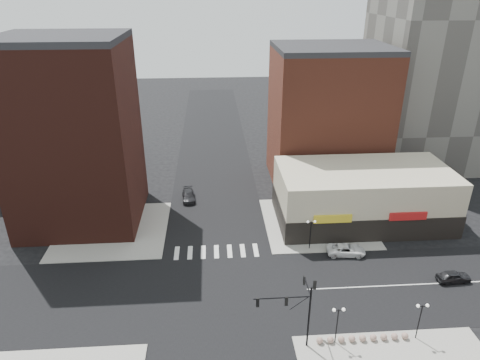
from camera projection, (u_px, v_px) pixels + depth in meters
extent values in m
plane|color=black|center=(219.00, 294.00, 47.78)|extent=(240.00, 240.00, 0.00)
cube|color=black|center=(219.00, 293.00, 47.77)|extent=(200.00, 14.00, 0.02)
cube|color=black|center=(219.00, 293.00, 47.77)|extent=(14.00, 200.00, 0.02)
cube|color=gray|center=(113.00, 230.00, 59.97)|extent=(15.00, 15.00, 0.12)
cube|color=gray|center=(317.00, 223.00, 61.79)|extent=(15.00, 15.00, 0.12)
cube|color=#3C1913|center=(74.00, 137.00, 58.08)|extent=(16.00, 15.00, 25.00)
cube|color=#3C1913|center=(29.00, 145.00, 74.03)|extent=(20.00, 18.00, 12.00)
cube|color=brown|center=(327.00, 119.00, 71.05)|extent=(18.00, 15.00, 22.00)
cube|color=#B8B092|center=(363.00, 195.00, 60.99)|extent=(24.00, 12.00, 8.00)
cube|color=black|center=(361.00, 209.00, 61.95)|extent=(24.20, 12.20, 3.40)
cylinder|color=black|center=(309.00, 318.00, 39.40)|extent=(0.18, 0.18, 7.00)
cylinder|color=black|center=(282.00, 298.00, 38.18)|extent=(5.20, 0.11, 0.11)
cylinder|color=black|center=(299.00, 303.00, 38.58)|extent=(1.72, 0.06, 1.46)
cylinder|color=black|center=(307.00, 286.00, 39.70)|extent=(0.11, 3.00, 0.11)
cube|color=black|center=(258.00, 302.00, 38.21)|extent=(0.28, 0.18, 0.95)
sphere|color=red|center=(258.00, 300.00, 38.09)|extent=(0.16, 0.16, 0.16)
cube|color=black|center=(286.00, 301.00, 38.38)|extent=(0.28, 0.18, 0.95)
sphere|color=red|center=(287.00, 298.00, 38.25)|extent=(0.16, 0.16, 0.16)
cube|color=black|center=(304.00, 280.00, 41.05)|extent=(0.18, 0.28, 0.95)
sphere|color=red|center=(304.00, 278.00, 40.92)|extent=(0.16, 0.16, 0.16)
cube|color=black|center=(315.00, 285.00, 37.81)|extent=(0.28, 0.18, 0.95)
sphere|color=red|center=(315.00, 282.00, 37.69)|extent=(0.16, 0.16, 0.16)
cylinder|color=black|center=(337.00, 326.00, 40.33)|extent=(0.11, 0.11, 4.00)
cylinder|color=black|center=(339.00, 311.00, 39.53)|extent=(0.90, 0.06, 0.06)
sphere|color=white|center=(334.00, 310.00, 39.46)|extent=(0.32, 0.32, 0.32)
sphere|color=white|center=(344.00, 309.00, 39.52)|extent=(0.32, 0.32, 0.32)
cylinder|color=black|center=(419.00, 322.00, 40.83)|extent=(0.11, 0.11, 4.00)
cylinder|color=black|center=(423.00, 306.00, 40.03)|extent=(0.90, 0.06, 0.06)
sphere|color=white|center=(418.00, 306.00, 39.96)|extent=(0.32, 0.32, 0.32)
sphere|color=white|center=(427.00, 305.00, 40.02)|extent=(0.32, 0.32, 0.32)
cylinder|color=black|center=(310.00, 235.00, 54.88)|extent=(0.11, 0.11, 4.00)
cylinder|color=black|center=(311.00, 222.00, 54.08)|extent=(0.90, 0.06, 0.06)
sphere|color=white|center=(308.00, 222.00, 54.01)|extent=(0.32, 0.32, 0.32)
sphere|color=white|center=(315.00, 221.00, 54.07)|extent=(0.32, 0.32, 0.32)
sphere|color=gray|center=(320.00, 340.00, 40.94)|extent=(0.65, 0.65, 0.65)
sphere|color=gray|center=(330.00, 340.00, 41.01)|extent=(0.65, 0.65, 0.65)
sphere|color=gray|center=(341.00, 339.00, 41.07)|extent=(0.65, 0.65, 0.65)
sphere|color=gray|center=(352.00, 339.00, 41.14)|extent=(0.65, 0.65, 0.65)
sphere|color=gray|center=(363.00, 338.00, 41.21)|extent=(0.65, 0.65, 0.65)
sphere|color=gray|center=(373.00, 337.00, 41.27)|extent=(0.65, 0.65, 0.65)
sphere|color=gray|center=(384.00, 337.00, 41.34)|extent=(0.65, 0.65, 0.65)
sphere|color=gray|center=(394.00, 336.00, 41.40)|extent=(0.65, 0.65, 0.65)
sphere|color=gray|center=(405.00, 336.00, 41.47)|extent=(0.65, 0.65, 0.65)
imported|color=white|center=(346.00, 250.00, 54.40)|extent=(5.08, 2.71, 1.36)
imported|color=black|center=(454.00, 277.00, 49.46)|extent=(3.98, 1.75, 1.33)
imported|color=black|center=(188.00, 196.00, 68.14)|extent=(2.36, 4.90, 1.38)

